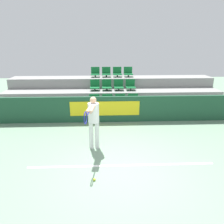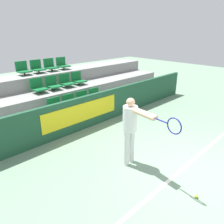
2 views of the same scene
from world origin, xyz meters
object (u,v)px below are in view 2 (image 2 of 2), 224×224
object	(u,v)px
stadium_chair_3	(96,96)
stadium_chair_9	(37,68)
stadium_chair_5	(53,84)
stadium_chair_10	(51,66)
stadium_chair_0	(56,107)
tennis_ball	(196,196)
stadium_chair_4	(38,87)
stadium_chair_11	(63,64)
stadium_chair_7	(78,79)
stadium_chair_2	(84,99)
stadium_chair_1	(71,103)
tennis_player	(132,125)
stadium_chair_8	(23,69)
stadium_chair_6	(66,82)

from	to	relation	value
stadium_chair_3	stadium_chair_9	bearing A→B (deg)	118.18
stadium_chair_3	stadium_chair_5	world-z (taller)	stadium_chair_5
stadium_chair_10	stadium_chair_0	bearing A→B (deg)	-118.18
stadium_chair_9	tennis_ball	xyz separation A→B (m)	(-0.43, -6.92, -1.59)
stadium_chair_4	stadium_chair_11	distance (m)	2.08
stadium_chair_7	stadium_chair_2	bearing A→B (deg)	-118.18
stadium_chair_1	tennis_player	distance (m)	3.20
stadium_chair_5	stadium_chair_10	size ratio (longest dim) A/B	1.00
tennis_player	stadium_chair_5	bearing A→B (deg)	90.42
stadium_chair_4	stadium_chair_9	bearing A→B (deg)	61.82
stadium_chair_11	tennis_player	bearing A→B (deg)	-107.22
stadium_chair_1	stadium_chair_2	xyz separation A→B (m)	(0.57, 0.00, 0.00)
stadium_chair_8	tennis_ball	xyz separation A→B (m)	(0.14, -6.92, -1.59)
stadium_chair_6	stadium_chair_3	bearing A→B (deg)	-61.82
stadium_chair_0	stadium_chair_9	bearing A→B (deg)	75.00
stadium_chair_0	stadium_chair_6	xyz separation A→B (m)	(1.15, 1.07, 0.47)
stadium_chair_2	stadium_chair_5	size ratio (longest dim) A/B	1.00
stadium_chair_7	tennis_player	bearing A→B (deg)	-111.23
stadium_chair_5	tennis_player	bearing A→B (deg)	-96.64
stadium_chair_7	stadium_chair_10	xyz separation A→B (m)	(-0.57, 1.07, 0.47)
stadium_chair_4	stadium_chair_2	bearing A→B (deg)	-43.02
stadium_chair_6	stadium_chair_8	xyz separation A→B (m)	(-1.15, 1.07, 0.47)
stadium_chair_7	tennis_ball	size ratio (longest dim) A/B	7.53
stadium_chair_1	stadium_chair_11	bearing A→B (deg)	61.82
stadium_chair_1	tennis_ball	bearing A→B (deg)	-95.14
stadium_chair_7	stadium_chair_4	bearing A→B (deg)	180.00
stadium_chair_7	stadium_chair_5	bearing A→B (deg)	180.00
stadium_chair_0	stadium_chair_11	bearing A→B (deg)	51.21
stadium_chair_0	tennis_player	bearing A→B (deg)	-88.49
tennis_player	tennis_ball	bearing A→B (deg)	-80.83
stadium_chair_10	stadium_chair_11	size ratio (longest dim) A/B	1.00
stadium_chair_4	stadium_chair_5	size ratio (longest dim) A/B	1.00
stadium_chair_2	tennis_ball	size ratio (longest dim) A/B	7.53
stadium_chair_1	tennis_player	world-z (taller)	tennis_player
stadium_chair_6	stadium_chair_0	bearing A→B (deg)	-136.98
stadium_chair_0	stadium_chair_1	world-z (taller)	same
stadium_chair_0	stadium_chair_1	size ratio (longest dim) A/B	1.00
stadium_chair_11	tennis_player	world-z (taller)	stadium_chair_11
stadium_chair_2	stadium_chair_6	bearing A→B (deg)	90.00
stadium_chair_3	stadium_chair_6	world-z (taller)	stadium_chair_6
stadium_chair_11	tennis_player	size ratio (longest dim) A/B	0.30
stadium_chair_5	stadium_chair_8	size ratio (longest dim) A/B	1.00
stadium_chair_3	stadium_chair_10	world-z (taller)	stadium_chair_10
tennis_ball	stadium_chair_4	bearing A→B (deg)	91.40
tennis_ball	stadium_chair_11	bearing A→B (deg)	77.17
tennis_ball	stadium_chair_0	bearing A→B (deg)	91.72
stadium_chair_2	stadium_chair_7	xyz separation A→B (m)	(0.57, 1.07, 0.47)
stadium_chair_7	stadium_chair_8	xyz separation A→B (m)	(-1.72, 1.07, 0.47)
stadium_chair_1	stadium_chair_8	distance (m)	2.41
stadium_chair_4	stadium_chair_10	world-z (taller)	stadium_chair_10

